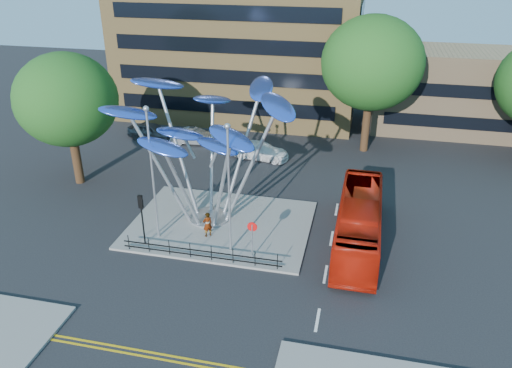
% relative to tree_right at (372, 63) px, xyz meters
% --- Properties ---
extents(ground, '(120.00, 120.00, 0.00)m').
position_rel_tree_right_xyz_m(ground, '(-8.00, -22.00, -8.04)').
color(ground, black).
rests_on(ground, ground).
extents(traffic_island, '(12.00, 9.00, 0.15)m').
position_rel_tree_right_xyz_m(traffic_island, '(-9.00, -16.00, -7.96)').
color(traffic_island, slate).
rests_on(traffic_island, ground).
extents(double_yellow_near, '(40.00, 0.12, 0.01)m').
position_rel_tree_right_xyz_m(double_yellow_near, '(-8.00, -28.00, -8.03)').
color(double_yellow_near, gold).
rests_on(double_yellow_near, ground).
extents(double_yellow_far, '(40.00, 0.12, 0.01)m').
position_rel_tree_right_xyz_m(double_yellow_far, '(-8.00, -28.30, -8.03)').
color(double_yellow_far, gold).
rests_on(double_yellow_far, ground).
extents(low_building_near, '(15.00, 8.00, 8.00)m').
position_rel_tree_right_xyz_m(low_building_near, '(8.00, 8.00, -4.04)').
color(low_building_near, '#A1835F').
rests_on(low_building_near, ground).
extents(tree_right, '(8.80, 8.80, 12.11)m').
position_rel_tree_right_xyz_m(tree_right, '(0.00, 0.00, 0.00)').
color(tree_right, black).
rests_on(tree_right, ground).
extents(tree_left, '(7.60, 7.60, 10.32)m').
position_rel_tree_right_xyz_m(tree_left, '(-22.00, -12.00, -1.24)').
color(tree_left, black).
rests_on(tree_left, ground).
extents(leaf_sculpture, '(12.72, 9.54, 9.51)m').
position_rel_tree_right_xyz_m(leaf_sculpture, '(-10.07, -15.32, -1.16)').
color(leaf_sculpture, '#9EA0A5').
rests_on(leaf_sculpture, traffic_island).
extents(street_lamp_left, '(0.36, 0.36, 8.80)m').
position_rel_tree_right_xyz_m(street_lamp_left, '(-12.50, -18.50, -2.68)').
color(street_lamp_left, '#9EA0A5').
rests_on(street_lamp_left, traffic_island).
extents(street_lamp_right, '(0.36, 0.36, 8.30)m').
position_rel_tree_right_xyz_m(street_lamp_right, '(-7.50, -19.00, -2.94)').
color(street_lamp_right, '#9EA0A5').
rests_on(street_lamp_right, traffic_island).
extents(traffic_light_island, '(0.28, 0.18, 3.42)m').
position_rel_tree_right_xyz_m(traffic_light_island, '(-13.00, -19.50, -5.42)').
color(traffic_light_island, black).
rests_on(traffic_light_island, traffic_island).
extents(no_entry_sign_island, '(0.60, 0.10, 2.45)m').
position_rel_tree_right_xyz_m(no_entry_sign_island, '(-6.00, -19.48, -6.22)').
color(no_entry_sign_island, '#9EA0A5').
rests_on(no_entry_sign_island, traffic_island).
extents(pedestrian_railing_front, '(10.00, 0.06, 1.00)m').
position_rel_tree_right_xyz_m(pedestrian_railing_front, '(-9.00, -20.30, -7.48)').
color(pedestrian_railing_front, black).
rests_on(pedestrian_railing_front, traffic_island).
extents(red_bus, '(2.69, 11.08, 3.08)m').
position_rel_tree_right_xyz_m(red_bus, '(0.13, -16.17, -6.50)').
color(red_bus, '#B51708').
rests_on(red_bus, ground).
extents(pedestrian, '(0.75, 0.73, 1.73)m').
position_rel_tree_right_xyz_m(pedestrian, '(-9.38, -17.74, -7.02)').
color(pedestrian, gray).
rests_on(pedestrian, traffic_island).
extents(parked_car_left, '(4.95, 2.52, 1.61)m').
position_rel_tree_right_xyz_m(parked_car_left, '(-20.29, -1.65, -7.23)').
color(parked_car_left, '#42454A').
rests_on(parked_car_left, ground).
extents(parked_car_mid, '(4.56, 1.85, 1.47)m').
position_rel_tree_right_xyz_m(parked_car_mid, '(-15.79, -1.91, -7.30)').
color(parked_car_mid, '#989B9F').
rests_on(parked_car_mid, ground).
extents(parked_car_right, '(5.30, 2.65, 1.48)m').
position_rel_tree_right_xyz_m(parked_car_right, '(-8.92, -4.00, -7.30)').
color(parked_car_right, white).
rests_on(parked_car_right, ground).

